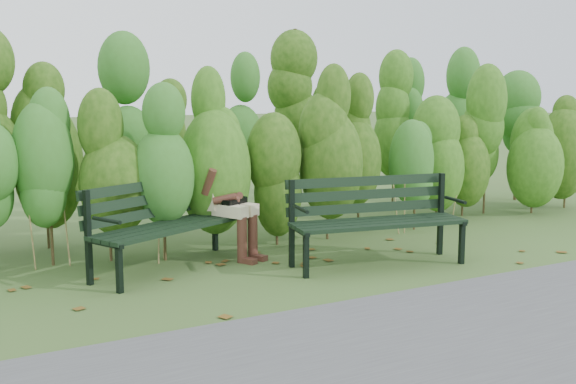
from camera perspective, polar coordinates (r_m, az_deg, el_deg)
name	(u,v)px	position (r m, az deg, el deg)	size (l,w,h in m)	color
ground	(305,273)	(6.56, 1.46, -6.90)	(80.00, 80.00, 0.00)	#445C2A
footpath	(465,349)	(4.87, 14.76, -12.73)	(60.00, 2.50, 0.01)	#474749
hedge_band	(227,133)	(8.01, -5.16, 5.03)	(11.04, 1.67, 2.42)	#47381E
leaf_litter	(357,270)	(6.69, 5.85, -6.62)	(5.85, 2.12, 0.01)	brown
bench_left	(166,217)	(6.76, -10.33, -2.10)	(1.82, 1.25, 0.87)	black
bench_right	(374,213)	(6.88, 7.30, -1.79)	(1.84, 0.87, 0.88)	black
seated_woman	(226,191)	(7.09, -5.28, 0.08)	(0.59, 0.77, 1.25)	beige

